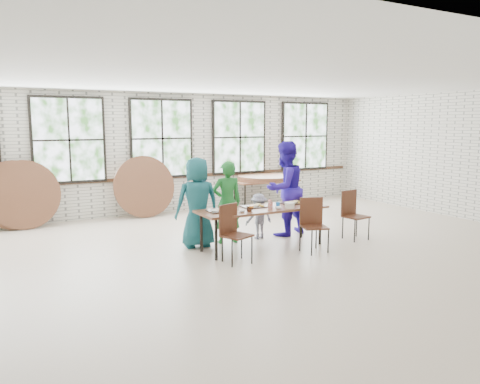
# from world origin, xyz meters

# --- Properties ---
(room) EXTENTS (12.00, 12.00, 12.00)m
(room) POSITION_xyz_m (0.00, 4.44, 1.83)
(room) COLOR beige
(room) RESTS_ON ground
(dining_table) EXTENTS (2.40, 0.81, 0.74)m
(dining_table) POSITION_xyz_m (0.43, 0.33, 0.69)
(dining_table) COLOR brown
(dining_table) RESTS_ON ground
(chair_near_left) EXTENTS (0.54, 0.53, 0.95)m
(chair_near_left) POSITION_xyz_m (-0.46, -0.17, 0.56)
(chair_near_left) COLOR #4D2819
(chair_near_left) RESTS_ON ground
(chair_near_right) EXTENTS (0.53, 0.52, 0.95)m
(chair_near_right) POSITION_xyz_m (1.10, -0.26, 0.56)
(chair_near_right) COLOR #4D2819
(chair_near_right) RESTS_ON ground
(chair_spare) EXTENTS (0.47, 0.46, 0.95)m
(chair_spare) POSITION_xyz_m (2.34, 0.08, 0.56)
(chair_spare) COLOR #4D2819
(chair_spare) RESTS_ON ground
(adult_teal) EXTENTS (0.86, 0.61, 1.65)m
(adult_teal) POSITION_xyz_m (-0.57, 0.98, 0.83)
(adult_teal) COLOR #1D6F68
(adult_teal) RESTS_ON ground
(adult_green) EXTENTS (0.63, 0.47, 1.56)m
(adult_green) POSITION_xyz_m (0.04, 0.98, 0.78)
(adult_green) COLOR #1D6D29
(adult_green) RESTS_ON ground
(toddler) EXTENTS (0.58, 0.34, 0.89)m
(toddler) POSITION_xyz_m (0.74, 0.98, 0.44)
(toddler) COLOR #121137
(toddler) RESTS_ON ground
(adult_blue) EXTENTS (1.06, 0.90, 1.90)m
(adult_blue) POSITION_xyz_m (1.35, 0.98, 0.95)
(adult_blue) COLOR #2B17A5
(adult_blue) RESTS_ON ground
(storage_table) EXTENTS (1.82, 0.79, 0.74)m
(storage_table) POSITION_xyz_m (2.65, 3.81, 0.69)
(storage_table) COLOR brown
(storage_table) RESTS_ON ground
(tabletop_clutter) EXTENTS (2.02, 0.66, 0.11)m
(tabletop_clutter) POSITION_xyz_m (0.51, 0.29, 0.77)
(tabletop_clutter) COLOR black
(tabletop_clutter) RESTS_ON dining_table
(round_tops_stacked) EXTENTS (1.50, 1.50, 0.13)m
(round_tops_stacked) POSITION_xyz_m (2.65, 3.81, 0.80)
(round_tops_stacked) COLOR brown
(round_tops_stacked) RESTS_ON storage_table
(round_tops_leaning) EXTENTS (4.33, 0.49, 1.48)m
(round_tops_leaning) POSITION_xyz_m (-2.40, 4.18, 0.73)
(round_tops_leaning) COLOR brown
(round_tops_leaning) RESTS_ON ground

